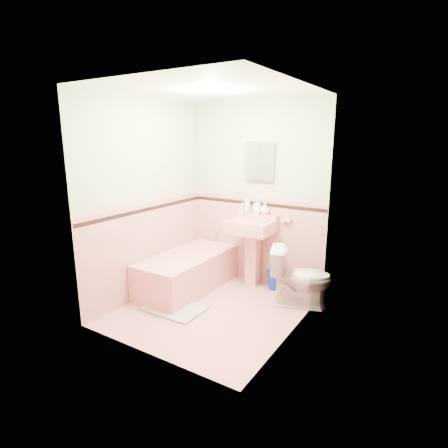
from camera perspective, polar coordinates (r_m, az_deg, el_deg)
The scene contains 32 objects.
floor at distance 4.46m, azimuth -1.75°, elevation -13.25°, with size 2.20×2.20×0.00m, color #D48E8B.
ceiling at distance 4.01m, azimuth -2.02°, elevation 20.55°, with size 2.20×2.20×0.00m, color white.
wall_back at distance 4.99m, azimuth 5.20°, elevation 4.72°, with size 2.50×2.50×0.00m, color beige.
wall_front at distance 3.22m, azimuth -12.84°, elevation -0.42°, with size 2.50×2.50×0.00m, color beige.
wall_left at distance 4.68m, azimuth -12.13°, elevation 3.89°, with size 2.50×2.50×0.00m, color beige.
wall_right at distance 3.60m, azimuth 11.45°, elevation 1.11°, with size 2.50×2.50×0.00m, color beige.
wainscot_back at distance 5.12m, azimuth 4.98°, elevation -2.50°, with size 2.00×2.00×0.00m, color #D69390.
wainscot_front at distance 3.44m, azimuth -12.12°, elevation -10.95°, with size 2.00×2.00×0.00m, color #D69390.
wainscot_left at distance 4.82m, azimuth -11.64°, elevation -3.76°, with size 2.20×2.20×0.00m, color #D69390.
wainscot_right at distance 3.80m, azimuth 10.82°, elevation -8.49°, with size 2.20×2.20×0.00m, color #D69390.
accent_back at distance 5.00m, azimuth 5.07°, elevation 3.23°, with size 2.00×2.00×0.00m, color black.
accent_front at distance 3.27m, azimuth -12.50°, elevation -2.57°, with size 2.00×2.00×0.00m, color black.
accent_left at distance 4.69m, azimuth -11.89°, elevation 2.31°, with size 2.20×2.20×0.00m, color black.
accent_right at distance 3.64m, azimuth 11.09°, elevation -0.85°, with size 2.20×2.20×0.00m, color black.
cap_back at distance 4.98m, azimuth 5.10°, elevation 4.36°, with size 2.00×2.00×0.00m, color #D48B8D.
cap_front at distance 3.24m, azimuth -12.59°, elevation -0.87°, with size 2.00×2.00×0.00m, color #D48B8D.
cap_left at distance 4.67m, azimuth -11.95°, elevation 3.51°, with size 2.20×2.20×0.00m, color #D48B8D.
cap_right at distance 3.62m, azimuth 11.16°, elevation 0.68°, with size 2.20×2.20×0.00m, color #D48B8D.
bathtub at distance 4.95m, azimuth -5.75°, elevation -7.66°, with size 0.70×1.50×0.45m, color tan.
tub_faucet at distance 5.39m, azimuth -1.17°, elevation -1.32°, with size 0.04×0.04×0.12m, color silver.
sink at distance 4.94m, azimuth 4.26°, elevation -4.68°, with size 0.59×0.49×0.93m, color tan, non-canonical shape.
sink_faucet at distance 4.94m, azimuth 5.11°, elevation 1.09°, with size 0.02×0.02×0.10m, color silver.
medicine_cabinet at distance 4.89m, azimuth 5.68°, elevation 9.84°, with size 0.41×0.04×0.52m, color white.
soap_dish at distance 4.82m, azimuth 9.89°, elevation 0.64°, with size 0.12×0.07×0.04m, color tan.
soap_bottle_left at distance 5.01m, azimuth 3.72°, elevation 3.28°, with size 0.09×0.09×0.24m, color #B2B2B2.
soap_bottle_mid at distance 4.94m, azimuth 5.32°, elevation 2.88°, with size 0.09×0.09×0.20m, color #B2B2B2.
soap_bottle_right at distance 4.90m, azimuth 6.49°, elevation 2.51°, with size 0.13×0.13×0.16m, color #B2B2B2.
tube at distance 5.06m, azimuth 2.90°, elevation 2.68°, with size 0.04×0.04×0.12m, color white.
toilet at distance 4.49m, azimuth 12.02°, elevation -8.24°, with size 0.41×0.72×0.73m, color white.
bucket at distance 5.00m, azimuth 8.28°, elevation -8.69°, with size 0.26×0.26×0.26m, color #0C249D, non-canonical shape.
bath_mat at distance 4.47m, azimuth -7.96°, elevation -13.11°, with size 0.71×0.47×0.03m, color #92A186.
shoe at distance 4.37m, azimuth -8.81°, elevation -13.18°, with size 0.14×0.06×0.05m, color #BF1E59.
Camera 1 is at (2.22, -3.31, 2.01)m, focal length 28.85 mm.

